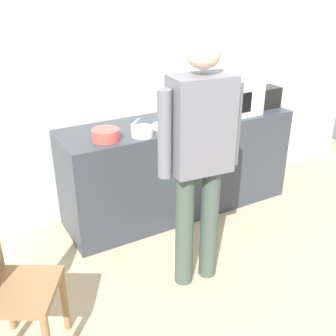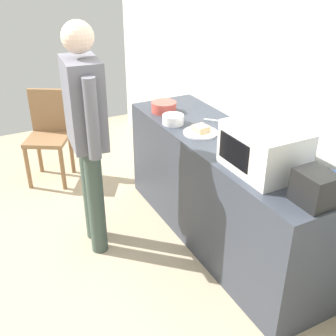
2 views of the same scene
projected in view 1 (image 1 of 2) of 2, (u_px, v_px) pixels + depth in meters
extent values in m
plane|color=tan|center=(248.00, 285.00, 2.99)|extent=(6.00, 6.00, 0.00)
cube|color=silver|center=(147.00, 70.00, 3.70)|extent=(5.40, 0.10, 2.60)
cube|color=#333842|center=(179.00, 166.00, 3.81)|extent=(2.18, 0.62, 0.91)
cube|color=silver|center=(230.00, 98.00, 3.73)|extent=(0.50, 0.38, 0.30)
cube|color=black|center=(238.00, 104.00, 3.56)|extent=(0.30, 0.01, 0.18)
cylinder|color=white|center=(167.00, 126.00, 3.45)|extent=(0.27, 0.27, 0.01)
cube|color=#DFB881|center=(167.00, 123.00, 3.44)|extent=(0.12, 0.12, 0.05)
cylinder|color=#33519E|center=(246.00, 98.00, 4.16)|extent=(0.22, 0.22, 0.07)
cylinder|color=#C64C42|center=(106.00, 135.00, 3.15)|extent=(0.22, 0.22, 0.09)
cylinder|color=white|center=(142.00, 132.00, 3.24)|extent=(0.18, 0.18, 0.08)
cube|color=black|center=(267.00, 97.00, 3.95)|extent=(0.22, 0.18, 0.20)
cube|color=silver|center=(135.00, 122.00, 3.56)|extent=(0.14, 0.13, 0.01)
cube|color=silver|center=(183.00, 108.00, 3.94)|extent=(0.15, 0.11, 0.01)
cylinder|color=#3B4C43|center=(209.00, 223.00, 2.92)|extent=(0.13, 0.13, 0.90)
cylinder|color=#3B4C43|center=(184.00, 230.00, 2.85)|extent=(0.13, 0.13, 0.90)
cube|color=slate|center=(201.00, 125.00, 2.56)|extent=(0.42, 0.28, 0.63)
cylinder|color=slate|center=(234.00, 124.00, 2.67)|extent=(0.09, 0.09, 0.57)
cylinder|color=slate|center=(165.00, 135.00, 2.48)|extent=(0.09, 0.09, 0.57)
sphere|color=beige|center=(203.00, 51.00, 2.37)|extent=(0.22, 0.22, 0.22)
cylinder|color=olive|center=(65.00, 301.00, 2.53)|extent=(0.04, 0.04, 0.45)
cylinder|color=olive|center=(8.00, 301.00, 2.54)|extent=(0.04, 0.04, 0.45)
cube|color=olive|center=(21.00, 291.00, 2.27)|extent=(0.55, 0.55, 0.04)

